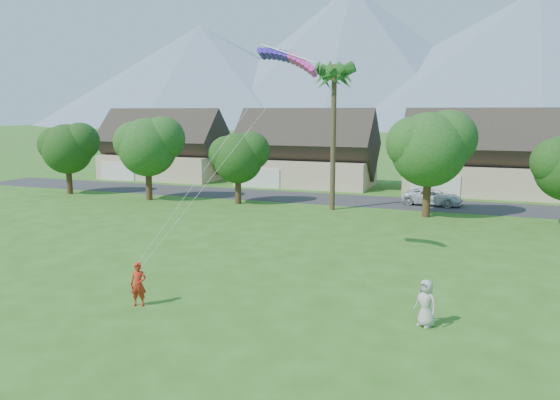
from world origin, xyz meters
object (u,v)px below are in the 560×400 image
at_px(parked_car, 432,197).
at_px(parafoil_kite, 289,58).
at_px(kite_flyer, 138,284).
at_px(watcher, 426,303).

distance_m(parked_car, parafoil_kite, 26.09).
bearing_deg(kite_flyer, parafoil_kite, 47.60).
relative_size(watcher, parafoil_kite, 0.59).
height_order(watcher, parked_car, watcher).
bearing_deg(watcher, kite_flyer, -139.85).
xyz_separation_m(kite_flyer, parked_car, (9.80, 31.57, -0.23)).
height_order(parked_car, parafoil_kite, parafoil_kite).
relative_size(kite_flyer, parked_car, 0.36).
distance_m(kite_flyer, parked_car, 33.05).
xyz_separation_m(parked_car, parafoil_kite, (-5.76, -23.16, 10.54)).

